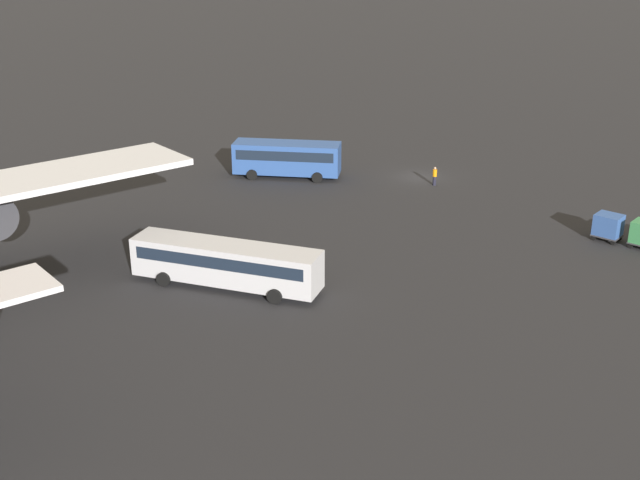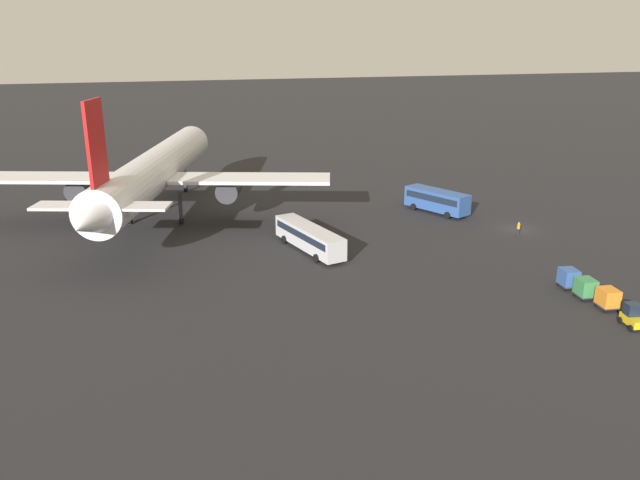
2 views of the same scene
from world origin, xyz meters
name	(u,v)px [view 1 (image 1 of 2)]	position (x,y,z in m)	size (l,w,h in m)	color
ground_plane	(419,177)	(0.00, 0.00, 0.00)	(600.00, 600.00, 0.00)	#232326
shuttle_bus_near	(287,157)	(10.61, 6.82, 1.98)	(10.29, 6.86, 3.32)	#2D5199
shuttle_bus_far	(226,261)	(-0.55, 29.28, 1.83)	(13.13, 5.65, 3.02)	silver
worker_person	(435,176)	(-2.29, 1.47, 0.87)	(0.38, 0.38, 1.74)	#1E1E2D
cargo_cart_blue	(608,226)	(-19.37, 6.77, 1.19)	(2.19, 1.92, 2.06)	#38383D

